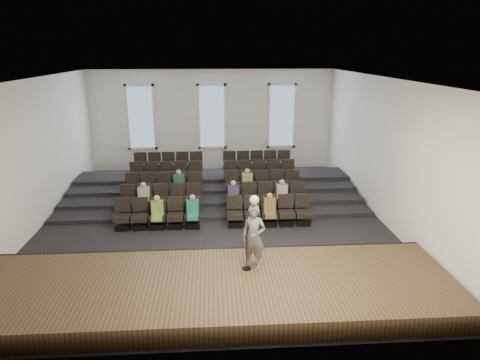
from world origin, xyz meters
name	(u,v)px	position (x,y,z in m)	size (l,w,h in m)	color
ground	(214,220)	(0.00, 0.00, 0.00)	(14.00, 14.00, 0.00)	black
ceiling	(211,78)	(0.00, 0.00, 5.01)	(12.00, 14.00, 0.02)	white
wall_back	(212,120)	(0.00, 7.02, 2.50)	(12.00, 0.04, 5.00)	white
wall_front	(215,239)	(0.00, -7.02, 2.50)	(12.00, 0.04, 5.00)	white
wall_left	(33,156)	(-6.02, 0.00, 2.50)	(0.04, 14.00, 5.00)	white
wall_right	(383,150)	(6.02, 0.00, 2.50)	(0.04, 14.00, 5.00)	white
stage	(216,290)	(0.00, -5.10, 0.25)	(11.80, 3.60, 0.50)	#503922
stage_lip	(215,257)	(0.00, -3.33, 0.25)	(11.80, 0.06, 0.52)	black
risers	(213,188)	(0.00, 3.17, 0.20)	(11.80, 4.80, 0.60)	black
seating_rows	(213,189)	(0.00, 1.54, 0.68)	(6.80, 4.70, 1.67)	black
windows	(212,117)	(0.00, 6.95, 2.70)	(8.44, 0.10, 3.24)	white
audience	(214,196)	(0.00, 0.32, 0.81)	(5.45, 2.64, 1.10)	#75A441
speaker	(254,237)	(1.00, -4.44, 1.34)	(0.62, 0.40, 1.69)	#5F5D5A
mic_stand	(247,254)	(0.81, -4.55, 0.93)	(0.24, 0.24, 1.44)	black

